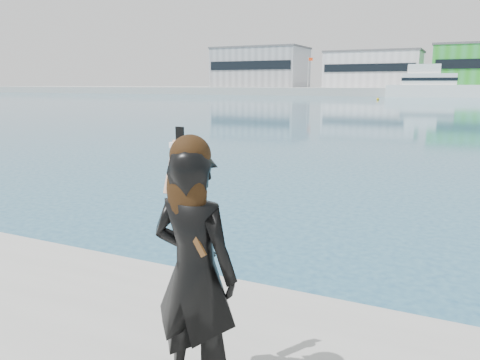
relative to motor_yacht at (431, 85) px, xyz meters
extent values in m
cube|color=#9E9E99|center=(6.27, 18.90, -1.66)|extent=(320.00, 40.00, 2.00)
cube|color=gray|center=(-48.73, 16.90, 4.84)|extent=(26.00, 16.00, 11.00)
cube|color=black|center=(-48.73, 8.80, 5.39)|extent=(24.70, 0.20, 2.42)
cube|color=#59595B|center=(-48.73, 16.90, 10.59)|extent=(26.52, 16.32, 0.50)
cube|color=silver|center=(-15.73, 16.90, 3.84)|extent=(24.00, 15.00, 9.00)
cube|color=black|center=(-15.73, 9.30, 4.29)|extent=(22.80, 0.20, 1.98)
cube|color=#59595B|center=(-15.73, 16.90, 8.59)|extent=(24.48, 15.30, 0.50)
cylinder|color=silver|center=(-31.73, 9.90, 3.34)|extent=(0.16, 0.16, 8.00)
cube|color=red|center=(-31.13, 9.90, 6.74)|extent=(1.20, 0.04, 0.80)
cube|color=white|center=(0.58, 0.08, -1.31)|extent=(20.91, 8.51, 2.71)
cube|color=white|center=(-0.54, -0.08, 1.28)|extent=(11.85, 6.31, 2.48)
cube|color=white|center=(-1.65, -0.24, 3.54)|extent=(7.25, 4.77, 2.03)
cube|color=black|center=(-0.54, -0.08, 1.28)|extent=(12.08, 6.46, 0.68)
cylinder|color=silver|center=(-1.65, -0.24, 5.68)|extent=(0.18, 0.18, 2.26)
sphere|color=#DFB00B|center=(-7.21, -24.43, -2.66)|extent=(0.50, 0.50, 0.50)
imported|color=black|center=(6.40, -111.93, -1.00)|extent=(0.65, 0.44, 1.73)
sphere|color=black|center=(6.40, -111.95, -0.19)|extent=(0.26, 0.26, 0.26)
ellipsoid|color=black|center=(6.40, -112.00, -0.41)|extent=(0.29, 0.15, 0.46)
cylinder|color=tan|center=(6.19, -111.82, -0.31)|extent=(0.09, 0.21, 0.37)
cylinder|color=white|center=(6.19, -111.78, -0.16)|extent=(0.10, 0.10, 0.03)
cube|color=black|center=(6.19, -111.74, -0.10)|extent=(0.06, 0.02, 0.13)
cube|color=#4C2D14|center=(6.43, -112.01, -0.65)|extent=(0.24, 0.03, 0.35)
camera|label=1|loc=(7.95, -114.44, 0.25)|focal=35.00mm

